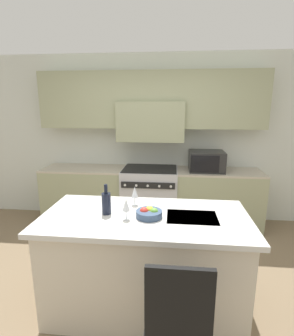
{
  "coord_description": "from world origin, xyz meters",
  "views": [
    {
      "loc": [
        0.36,
        -2.23,
        1.89
      ],
      "look_at": [
        0.06,
        0.69,
        1.19
      ],
      "focal_mm": 28.0,
      "sensor_mm": 36.0,
      "label": 1
    }
  ],
  "objects_px": {
    "wine_glass_near": "(126,206)",
    "fruit_bowl": "(149,213)",
    "wine_glass_far": "(135,193)",
    "microwave": "(206,161)",
    "island_chair": "(178,320)",
    "wine_bottle": "(106,203)",
    "range_stove": "(150,196)"
  },
  "relations": [
    {
      "from": "microwave",
      "to": "island_chair",
      "type": "height_order",
      "value": "microwave"
    },
    {
      "from": "wine_bottle",
      "to": "island_chair",
      "type": "bearing_deg",
      "value": -50.06
    },
    {
      "from": "wine_bottle",
      "to": "fruit_bowl",
      "type": "bearing_deg",
      "value": -4.69
    },
    {
      "from": "wine_glass_far",
      "to": "wine_glass_near",
      "type": "bearing_deg",
      "value": -93.99
    },
    {
      "from": "wine_glass_near",
      "to": "fruit_bowl",
      "type": "height_order",
      "value": "wine_glass_near"
    },
    {
      "from": "microwave",
      "to": "wine_glass_near",
      "type": "xyz_separation_m",
      "value": [
        -0.9,
        -1.95,
        0.0
      ]
    },
    {
      "from": "wine_glass_far",
      "to": "fruit_bowl",
      "type": "relative_size",
      "value": 0.82
    },
    {
      "from": "wine_glass_near",
      "to": "island_chair",
      "type": "bearing_deg",
      "value": -56.17
    },
    {
      "from": "range_stove",
      "to": "microwave",
      "type": "distance_m",
      "value": 1.05
    },
    {
      "from": "wine_glass_far",
      "to": "fruit_bowl",
      "type": "bearing_deg",
      "value": -58.2
    },
    {
      "from": "island_chair",
      "to": "fruit_bowl",
      "type": "distance_m",
      "value": 0.87
    },
    {
      "from": "wine_glass_far",
      "to": "fruit_bowl",
      "type": "distance_m",
      "value": 0.33
    },
    {
      "from": "range_stove",
      "to": "wine_glass_far",
      "type": "distance_m",
      "value": 1.7
    },
    {
      "from": "wine_bottle",
      "to": "wine_glass_far",
      "type": "height_order",
      "value": "wine_bottle"
    },
    {
      "from": "wine_glass_near",
      "to": "wine_bottle",
      "type": "bearing_deg",
      "value": 151.94
    },
    {
      "from": "wine_bottle",
      "to": "wine_glass_near",
      "type": "relative_size",
      "value": 1.47
    },
    {
      "from": "island_chair",
      "to": "fruit_bowl",
      "type": "relative_size",
      "value": 4.41
    },
    {
      "from": "island_chair",
      "to": "wine_glass_far",
      "type": "height_order",
      "value": "wine_glass_far"
    },
    {
      "from": "range_stove",
      "to": "island_chair",
      "type": "xyz_separation_m",
      "value": [
        0.41,
        -2.59,
        0.11
      ]
    },
    {
      "from": "island_chair",
      "to": "wine_bottle",
      "type": "xyz_separation_m",
      "value": [
        -0.64,
        0.76,
        0.47
      ]
    },
    {
      "from": "wine_bottle",
      "to": "wine_glass_far",
      "type": "relative_size",
      "value": 1.47
    },
    {
      "from": "microwave",
      "to": "wine_glass_near",
      "type": "bearing_deg",
      "value": -114.73
    },
    {
      "from": "wine_glass_near",
      "to": "range_stove",
      "type": "bearing_deg",
      "value": 89.14
    },
    {
      "from": "range_stove",
      "to": "microwave",
      "type": "relative_size",
      "value": 1.78
    },
    {
      "from": "range_stove",
      "to": "wine_bottle",
      "type": "bearing_deg",
      "value": -97.12
    },
    {
      "from": "island_chair",
      "to": "wine_glass_near",
      "type": "distance_m",
      "value": 0.93
    },
    {
      "from": "microwave",
      "to": "fruit_bowl",
      "type": "relative_size",
      "value": 2.28
    },
    {
      "from": "wine_glass_near",
      "to": "fruit_bowl",
      "type": "distance_m",
      "value": 0.22
    },
    {
      "from": "island_chair",
      "to": "wine_glass_near",
      "type": "relative_size",
      "value": 5.4
    },
    {
      "from": "microwave",
      "to": "island_chair",
      "type": "xyz_separation_m",
      "value": [
        -0.46,
        -2.61,
        -0.49
      ]
    },
    {
      "from": "wine_glass_near",
      "to": "wine_glass_far",
      "type": "distance_m",
      "value": 0.34
    },
    {
      "from": "island_chair",
      "to": "wine_bottle",
      "type": "distance_m",
      "value": 1.1
    }
  ]
}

